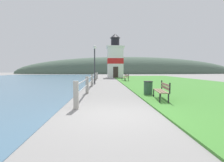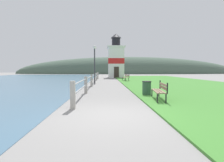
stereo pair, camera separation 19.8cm
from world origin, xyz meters
name	(u,v)px [view 1 (the left image)]	position (x,y,z in m)	size (l,w,h in m)	color
ground_plane	(116,115)	(0.00, 0.00, 0.00)	(160.00, 160.00, 0.00)	gray
grass_verge	(174,83)	(7.55, 13.64, 0.03)	(12.00, 40.91, 0.06)	#428433
seawall_railing	(93,78)	(-1.45, 12.09, 0.62)	(0.18, 22.36, 1.08)	#A8A399
park_bench_near	(162,90)	(2.46, 2.66, 0.54)	(0.70, 1.84, 0.94)	#846B51
park_bench_midway	(126,77)	(2.46, 16.86, 0.54)	(0.73, 1.96, 0.94)	#846B51
lighthouse	(115,59)	(1.77, 27.25, 3.42)	(3.29, 3.29, 8.21)	white
trash_bin	(148,88)	(2.21, 4.39, 0.42)	(0.54, 0.54, 0.84)	#2D5138
lamp_post	(95,57)	(-1.30, 12.15, 2.74)	(0.36, 0.36, 3.96)	#333338
distant_hillside	(127,74)	(8.00, 57.27, 0.00)	(80.00, 16.00, 12.00)	#475B4C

